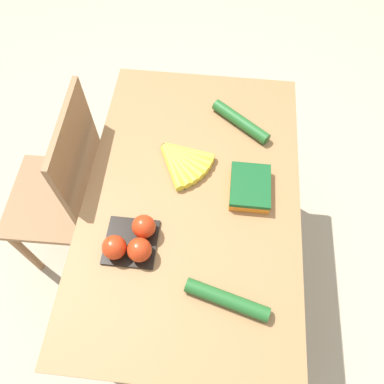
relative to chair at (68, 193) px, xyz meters
name	(u,v)px	position (x,y,z in m)	size (l,w,h in m)	color
ground_plane	(192,268)	(-0.11, -0.54, -0.50)	(12.00, 12.00, 0.00)	#B7A88E
dining_table	(192,213)	(-0.11, -0.54, 0.14)	(1.17, 0.73, 0.77)	#9E7044
chair	(68,193)	(0.00, 0.00, 0.00)	(0.43, 0.41, 0.98)	#8E6642
banana_bunch	(182,161)	(0.02, -0.49, 0.29)	(0.19, 0.20, 0.03)	brown
tomato_pack	(132,241)	(-0.31, -0.38, 0.31)	(0.16, 0.16, 0.09)	black
carrot_bag	(250,187)	(-0.07, -0.73, 0.30)	(0.17, 0.13, 0.05)	orange
cucumber_near	(241,122)	(0.22, -0.69, 0.29)	(0.19, 0.23, 0.04)	#236028
cucumber_far	(227,300)	(-0.45, -0.68, 0.29)	(0.11, 0.25, 0.04)	#236028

